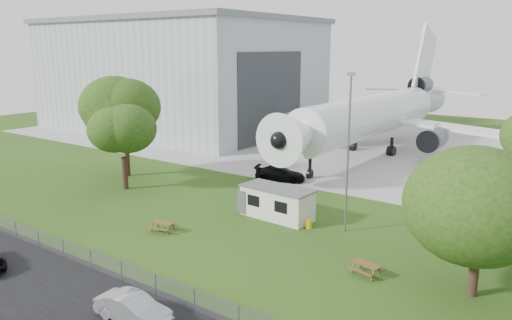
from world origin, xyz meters
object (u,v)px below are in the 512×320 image
Objects in this scene: airliner at (376,113)px; picnic_east at (366,275)px; site_cabin at (277,203)px; car_centre_sedan at (133,309)px; picnic_west at (163,231)px; hangar at (181,74)px.

airliner reaches higher than picnic_east.
site_cabin reaches higher than picnic_east.
site_cabin is at bearing 4.33° from car_centre_sedan.
airliner is 39.10m from picnic_east.
car_centre_sedan reaches higher than picnic_west.
site_cabin reaches higher than picnic_west.
airliner reaches higher than site_cabin.
picnic_west is at bearing -91.70° from airliner.
hangar is at bearing 179.78° from airliner.
hangar is 51.02m from site_cabin.
site_cabin is (40.22, -30.33, -8.09)m from hangar.
car_centre_sedan is (-7.53, -12.14, 0.72)m from picnic_east.
site_cabin is 9.59m from picnic_west.
airliner is 48.74m from car_centre_sedan.
hangar is at bearing 158.76° from picnic_east.
airliner is 10.98× the size of car_centre_sedan.
picnic_west is (-1.13, -38.02, -5.27)m from airliner.
site_cabin is at bearing 165.66° from picnic_east.
site_cabin is 11.95m from picnic_east.
hangar is at bearing 122.89° from picnic_west.
hangar is 36.21m from airliner.
picnic_east is at bearing -28.49° from site_cabin.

